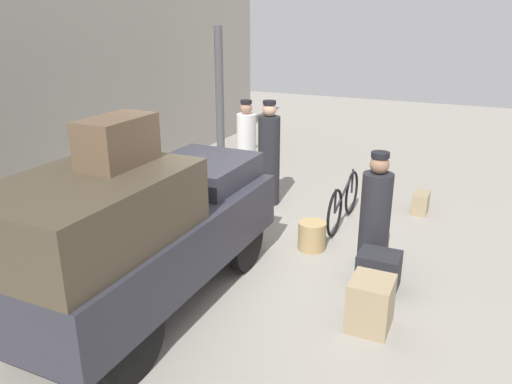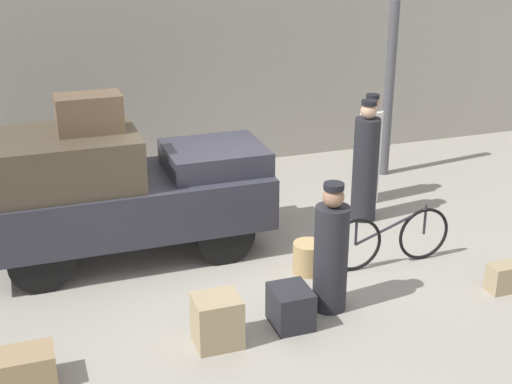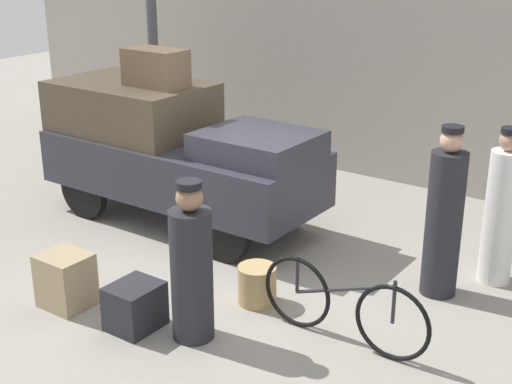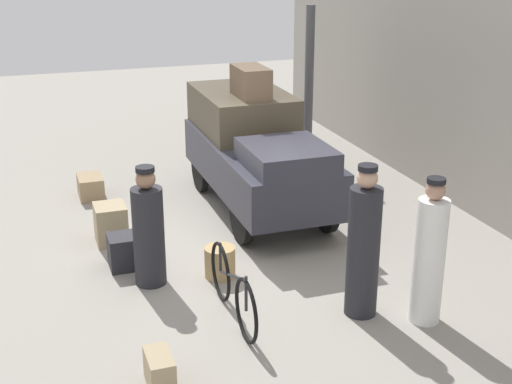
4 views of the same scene
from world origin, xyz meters
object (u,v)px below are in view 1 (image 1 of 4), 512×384
Objects in this scene: trunk_on_truck_roof at (117,141)px; porter_standing_middle at (269,158)px; bicycle at (344,202)px; trunk_wicker_pale at (421,203)px; truck at (139,229)px; suitcase_black_upright at (370,304)px; porter_lifting_near_truck at (246,151)px; wicker_basket at (312,236)px; trunk_large_brown at (378,270)px; conductor_in_dark_uniform at (375,215)px.

porter_standing_middle is at bearing 0.80° from trunk_on_truck_roof.
bicycle is 1.54m from trunk_wicker_pale.
truck reaches higher than suitcase_black_upright.
bicycle is at bearing -109.77° from porter_lifting_near_truck.
porter_standing_middle reaches higher than wicker_basket.
bicycle is 1.00× the size of porter_lifting_near_truck.
trunk_large_brown is at bearing -55.96° from truck.
trunk_wicker_pale is at bearing -0.63° from suitcase_black_upright.
porter_standing_middle reaches higher than trunk_large_brown.
trunk_on_truck_roof is at bearing 137.90° from conductor_in_dark_uniform.
conductor_in_dark_uniform is at bearing 171.40° from trunk_wicker_pale.
trunk_large_brown is at bearing -131.51° from porter_standing_middle.
trunk_on_truck_roof is (-0.23, -0.00, 1.06)m from truck.
wicker_basket is 0.88× the size of trunk_wicker_pale.
truck is 3.77m from bicycle.
porter_standing_middle is at bearing 54.71° from conductor_in_dark_uniform.
trunk_wicker_pale is (0.29, -3.24, -0.64)m from porter_lifting_near_truck.
conductor_in_dark_uniform is at bearing -42.10° from trunk_on_truck_roof.
truck is 6.65× the size of suitcase_black_upright.
trunk_wicker_pale is at bearing -46.07° from bicycle.
truck is 4.68× the size of trunk_on_truck_roof.
truck reaches higher than bicycle.
porter_lifting_near_truck is (1.99, 2.89, 0.10)m from conductor_in_dark_uniform.
porter_lifting_near_truck is 4.65m from trunk_on_truck_roof.
truck is at bearing 0.00° from trunk_on_truck_roof.
porter_standing_middle is at bearing 76.23° from bicycle.
suitcase_black_upright is at bearing -140.35° from porter_standing_middle.
truck reaches higher than porter_lifting_near_truck.
porter_lifting_near_truck is 0.95× the size of porter_standing_middle.
suitcase_black_upright is 0.91m from trunk_large_brown.
porter_standing_middle is 4.04m from suitcase_black_upright.
truck is 9.22× the size of wicker_basket.
conductor_in_dark_uniform reaches higher than bicycle.
truck is 7.56× the size of trunk_large_brown.
bicycle reaches higher than suitcase_black_upright.
trunk_large_brown is at bearing -52.42° from trunk_on_truck_roof.
trunk_large_brown is (-0.69, -1.12, 0.02)m from wicker_basket.
porter_standing_middle is at bearing 0.85° from truck.
wicker_basket is 1.05m from conductor_in_dark_uniform.
trunk_on_truck_roof is (-3.65, 1.44, 1.68)m from bicycle.
porter_standing_middle reaches higher than truck.
suitcase_black_upright is at bearing 179.37° from trunk_wicker_pale.
trunk_on_truck_roof reaches higher than suitcase_black_upright.
trunk_on_truck_roof reaches higher than porter_standing_middle.
trunk_large_brown is at bearing -129.74° from porter_lifting_near_truck.
bicycle is 4.27m from trunk_on_truck_roof.
bicycle is at bearing -8.17° from wicker_basket.
trunk_wicker_pale is (2.17, -1.26, -0.03)m from wicker_basket.
conductor_in_dark_uniform is 2.76m from porter_standing_middle.
trunk_on_truck_roof is (-1.85, 2.40, 1.83)m from trunk_large_brown.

